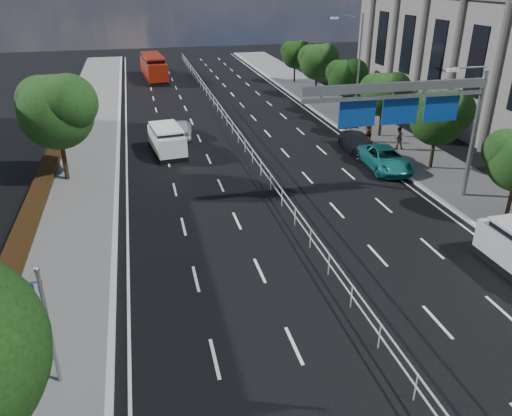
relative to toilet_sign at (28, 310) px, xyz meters
name	(u,v)px	position (x,y,z in m)	size (l,w,h in m)	color
ground	(368,333)	(10.95, 0.00, -2.94)	(160.00, 160.00, 0.00)	black
sidewalk_near	(27,388)	(-0.55, 0.00, -2.87)	(5.00, 140.00, 0.14)	slate
kerb_near	(110,374)	(1.95, 0.00, -2.87)	(0.25, 140.00, 0.15)	silver
median_fence	(240,139)	(10.95, 22.50, -2.42)	(0.05, 85.00, 1.02)	silver
toilet_sign	(28,310)	(0.00, 0.00, 0.00)	(1.62, 0.18, 4.34)	gray
overhead_gantry	(415,105)	(17.69, 10.05, 2.66)	(10.24, 0.38, 7.45)	gray
streetlight_far	(356,62)	(21.46, 26.00, 2.27)	(2.78, 2.40, 9.00)	gray
near_tree_back	(57,108)	(-0.99, 17.97, 1.67)	(4.84, 4.51, 6.69)	black
far_tree_d	(439,115)	(22.20, 14.48, 0.74)	(3.85, 3.59, 5.34)	black
far_tree_e	(384,92)	(22.20, 21.98, 0.61)	(3.63, 3.38, 5.13)	black
far_tree_f	(346,76)	(22.20, 29.48, 0.55)	(3.52, 3.28, 5.02)	black
far_tree_g	(318,60)	(22.20, 36.98, 0.81)	(3.96, 3.69, 5.45)	black
far_tree_h	(295,53)	(22.20, 44.48, 0.48)	(3.41, 3.18, 4.91)	black
white_minivan	(167,140)	(5.47, 21.88, -1.96)	(2.55, 4.82, 2.00)	black
red_bus	(153,67)	(6.04, 50.80, -1.44)	(3.00, 9.81, 2.89)	black
near_car_silver	(181,128)	(6.85, 25.72, -2.25)	(1.64, 4.07, 1.39)	#AAACB2
near_car_dark	(154,65)	(6.34, 57.09, -2.28)	(1.41, 4.06, 1.34)	black
parked_car_teal	(385,159)	(19.25, 15.30, -2.24)	(2.34, 5.07, 1.41)	#1A7574
parked_car_dark	(358,143)	(18.97, 19.00, -2.29)	(1.83, 4.49, 1.30)	black
pedestrian_a	(369,131)	(20.55, 20.68, -2.00)	(0.58, 0.38, 1.60)	gray
pedestrian_b	(398,138)	(21.88, 18.58, -1.98)	(0.80, 0.62, 1.65)	gray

